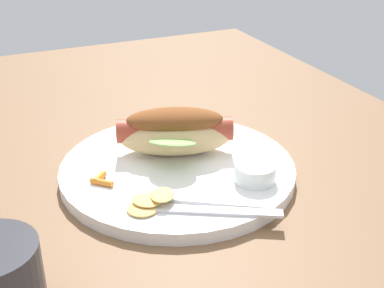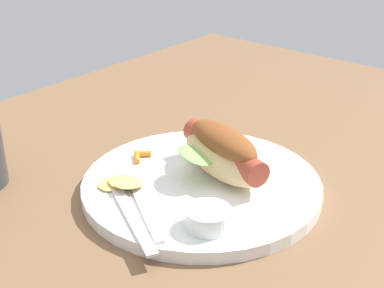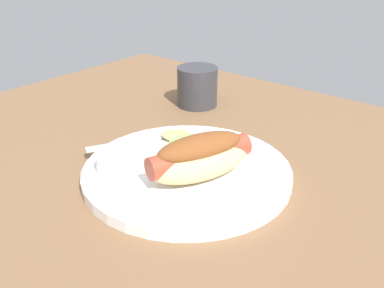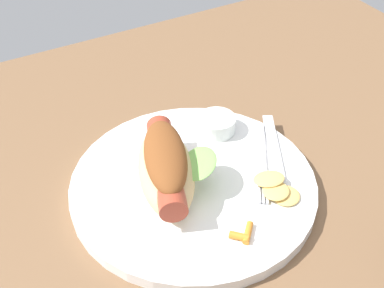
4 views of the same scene
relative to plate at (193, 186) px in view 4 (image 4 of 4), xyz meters
The scene contains 8 objects.
ground_plane 4.35cm from the plate, 142.76° to the right, with size 120.00×90.00×1.80cm, color brown.
plate is the anchor object (origin of this frame).
hot_dog 4.88cm from the plate, 159.92° to the left, with size 12.19×16.50×6.36cm.
sauce_ramekin 10.61cm from the plate, 42.84° to the left, with size 5.17×5.17×2.25cm, color white.
fork 9.65cm from the plate, ahead, with size 9.25×13.36×0.40cm.
knife 11.82cm from the plate, ahead, with size 15.85×1.40×0.36cm, color silver.
chips_pile 10.35cm from the plate, 40.13° to the right, with size 5.64×7.11×1.46cm.
carrot_garnish 10.46cm from the plate, 87.03° to the right, with size 3.51×2.63×0.85cm.
Camera 4 is at (-19.24, -37.45, 46.46)cm, focal length 48.48 mm.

